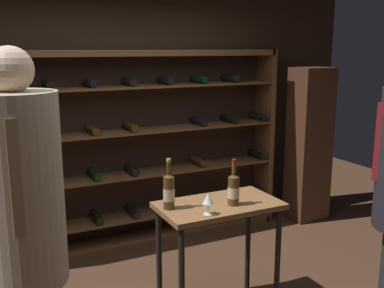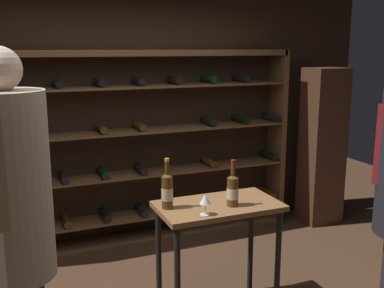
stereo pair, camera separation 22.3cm
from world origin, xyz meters
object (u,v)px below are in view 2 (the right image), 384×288
Objects in this scene: display_cabinet at (322,147)px; wine_bottle_red_label at (167,190)px; wine_rack at (139,150)px; wine_glass_stemmed_right at (205,200)px; tasting_table at (218,222)px; person_guest_plum_blouse at (12,228)px; wine_bottle_black_capsule at (233,190)px.

display_cabinet is 4.92× the size of wine_bottle_red_label.
display_cabinet is at bearing -6.56° from wine_rack.
tasting_table is at bearing 42.92° from wine_glass_stemmed_right.
person_guest_plum_blouse is at bearing -163.84° from wine_glass_stemmed_right.
wine_rack is 2.47m from person_guest_plum_blouse.
wine_glass_stemmed_right is (-0.03, -1.76, 0.02)m from wine_rack.
wine_glass_stemmed_right is at bearing -137.08° from tasting_table.
wine_glass_stemmed_right is (-0.26, -0.09, -0.01)m from wine_bottle_black_capsule.
wine_glass_stemmed_right is (-0.19, -0.17, 0.25)m from tasting_table.
wine_bottle_black_capsule is (1.50, 0.45, -0.11)m from person_guest_plum_blouse.
wine_bottle_black_capsule is (0.07, -0.08, 0.26)m from tasting_table.
tasting_table is 0.36m from wine_glass_stemmed_right.
wine_rack is at bearing 50.63° from person_guest_plum_blouse.
person_guest_plum_blouse reaches higher than wine_bottle_black_capsule.
tasting_table is at bearing -84.21° from wine_rack.
wine_bottle_red_label is 2.45× the size of wine_glass_stemmed_right.
wine_glass_stemmed_right is (1.24, 0.36, -0.13)m from person_guest_plum_blouse.
wine_bottle_black_capsule reaches higher than wine_glass_stemmed_right.
person_guest_plum_blouse is 5.55× the size of wine_bottle_red_label.
wine_bottle_red_label is (-2.38, -1.28, 0.13)m from display_cabinet.
display_cabinet is 2.71m from wine_bottle_red_label.
wine_bottle_red_label is at bearing 163.80° from wine_bottle_black_capsule.
person_guest_plum_blouse is 1.20m from wine_bottle_red_label.
wine_bottle_red_label is (-0.46, 0.13, 0.01)m from wine_bottle_black_capsule.
person_guest_plum_blouse is at bearing -120.92° from wine_rack.
display_cabinet reaches higher than wine_bottle_red_label.
wine_rack is 9.15× the size of wine_bottle_red_label.
wine_rack is at bearing 89.12° from wine_glass_stemmed_right.
tasting_table is 1.57m from person_guest_plum_blouse.
display_cabinet is 5.27× the size of wine_bottle_black_capsule.
person_guest_plum_blouse is 13.61× the size of wine_glass_stemmed_right.
tasting_table is (0.16, -1.58, -0.23)m from wine_rack.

